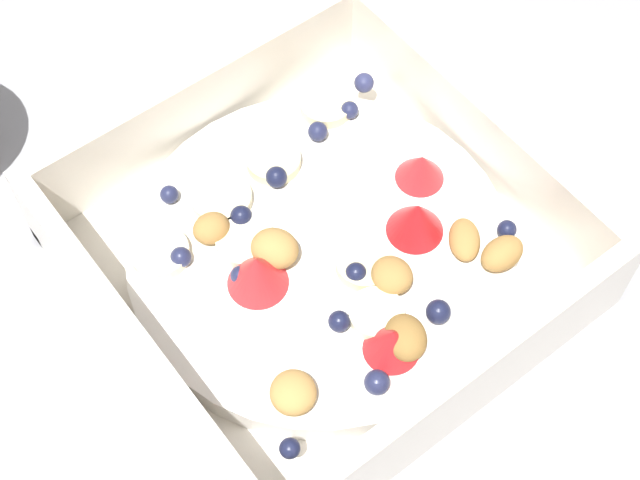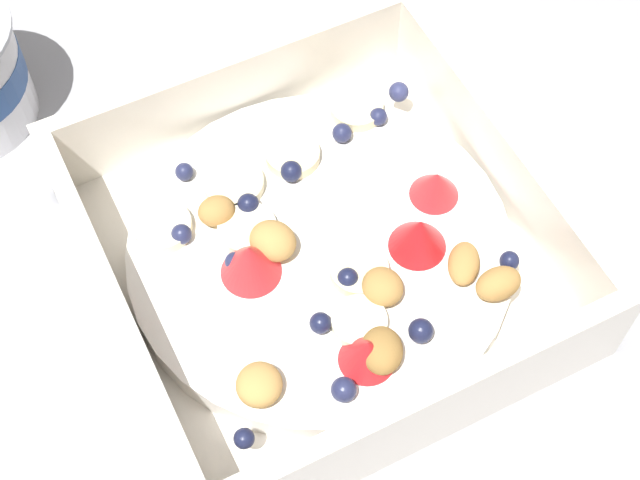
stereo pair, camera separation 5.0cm
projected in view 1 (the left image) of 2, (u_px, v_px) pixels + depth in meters
name	position (u px, v px, depth m)	size (l,w,h in m)	color
ground_plane	(298.00, 267.00, 0.53)	(2.40, 2.40, 0.00)	#9E9EA3
fruit_bowl	(322.00, 252.00, 0.51)	(0.23, 0.23, 0.06)	white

